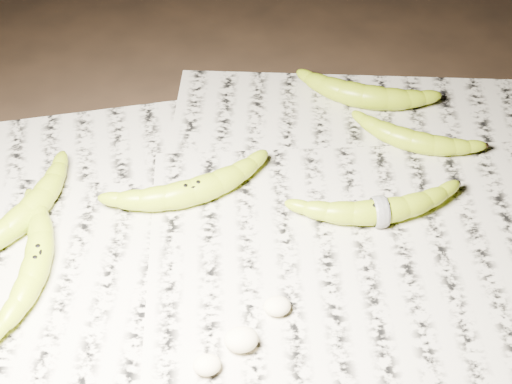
{
  "coord_description": "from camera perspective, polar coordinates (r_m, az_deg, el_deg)",
  "views": [
    {
      "loc": [
        -0.06,
        -0.58,
        0.72
      ],
      "look_at": [
        0.03,
        0.05,
        0.05
      ],
      "focal_mm": 50.0,
      "sensor_mm": 36.0,
      "label": 1
    }
  ],
  "objects": [
    {
      "name": "banana_left_b",
      "position": [
        0.97,
        -17.85,
        -1.46
      ],
      "size": [
        0.16,
        0.19,
        0.04
      ],
      "primitive_type": null,
      "rotation": [
        0.0,
        0.0,
        0.92
      ],
      "color": "#ACC618",
      "rests_on": "newspaper_patch"
    },
    {
      "name": "measuring_tape",
      "position": [
        0.94,
        9.87,
        -1.41
      ],
      "size": [
        0.0,
        0.04,
        0.04
      ],
      "primitive_type": "torus",
      "rotation": [
        0.0,
        1.57,
        0.01
      ],
      "color": "white",
      "rests_on": "newspaper_patch"
    },
    {
      "name": "flesh_chunk_c",
      "position": [
        0.85,
        1.71,
        -8.96
      ],
      "size": [
        0.03,
        0.03,
        0.02
      ],
      "primitive_type": "ellipsoid",
      "color": "beige",
      "rests_on": "newspaper_patch"
    },
    {
      "name": "banana_upper_b",
      "position": [
        1.12,
        8.62,
        7.75
      ],
      "size": [
        0.2,
        0.13,
        0.04
      ],
      "primitive_type": null,
      "rotation": [
        0.0,
        0.0,
        -0.42
      ],
      "color": "#ACC618",
      "rests_on": "newspaper_patch"
    },
    {
      "name": "banana_taped",
      "position": [
        0.94,
        9.87,
        -1.41
      ],
      "size": [
        0.21,
        0.06,
        0.03
      ],
      "primitive_type": null,
      "rotation": [
        0.0,
        0.0,
        0.01
      ],
      "color": "#ACC618",
      "rests_on": "newspaper_patch"
    },
    {
      "name": "newspaper_patch",
      "position": [
        0.94,
        -0.36,
        -2.59
      ],
      "size": [
        0.9,
        0.7,
        0.01
      ],
      "primitive_type": "cube",
      "color": "beige",
      "rests_on": "ground"
    },
    {
      "name": "banana_left_a",
      "position": [
        0.92,
        -17.13,
        -5.08
      ],
      "size": [
        0.08,
        0.21,
        0.04
      ],
      "primitive_type": null,
      "rotation": [
        0.0,
        0.0,
        1.44
      ],
      "color": "#ACC618",
      "rests_on": "newspaper_patch"
    },
    {
      "name": "ground",
      "position": [
        0.92,
        -1.31,
        -4.4
      ],
      "size": [
        3.0,
        3.0,
        0.0
      ],
      "primitive_type": "plane",
      "color": "black",
      "rests_on": "ground"
    },
    {
      "name": "banana_upper_a",
      "position": [
        1.05,
        12.44,
        4.17
      ],
      "size": [
        0.17,
        0.13,
        0.03
      ],
      "primitive_type": null,
      "rotation": [
        0.0,
        0.0,
        -0.53
      ],
      "color": "#ACC618",
      "rests_on": "newspaper_patch"
    },
    {
      "name": "flesh_chunk_a",
      "position": [
        0.82,
        -1.18,
        -11.57
      ],
      "size": [
        0.04,
        0.03,
        0.02
      ],
      "primitive_type": "ellipsoid",
      "color": "beige",
      "rests_on": "newspaper_patch"
    },
    {
      "name": "flesh_chunk_b",
      "position": [
        0.81,
        -3.95,
        -13.49
      ],
      "size": [
        0.03,
        0.03,
        0.02
      ],
      "primitive_type": "ellipsoid",
      "color": "beige",
      "rests_on": "newspaper_patch"
    },
    {
      "name": "banana_center",
      "position": [
        0.96,
        -5.13,
        0.17
      ],
      "size": [
        0.21,
        0.11,
        0.04
      ],
      "primitive_type": null,
      "rotation": [
        0.0,
        0.0,
        0.23
      ],
      "color": "#ACC618",
      "rests_on": "newspaper_patch"
    }
  ]
}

